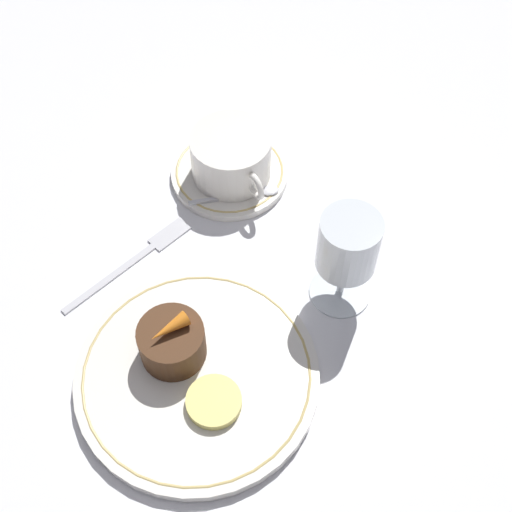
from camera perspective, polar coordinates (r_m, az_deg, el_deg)
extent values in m
plane|color=white|center=(0.77, -4.41, -7.75)|extent=(3.00, 3.00, 0.00)
cylinder|color=white|center=(0.75, -4.73, -9.56)|extent=(0.25, 0.25, 0.01)
torus|color=tan|center=(0.74, -4.76, -9.38)|extent=(0.24, 0.24, 0.00)
cylinder|color=white|center=(0.90, -2.13, 6.64)|extent=(0.15, 0.15, 0.01)
torus|color=tan|center=(0.90, -2.14, 6.81)|extent=(0.14, 0.14, 0.00)
cylinder|color=white|center=(0.87, -2.01, 8.01)|extent=(0.10, 0.10, 0.06)
cylinder|color=#331E0F|center=(0.87, -2.02, 8.19)|extent=(0.08, 0.08, 0.05)
torus|color=white|center=(0.84, -0.06, 5.61)|extent=(0.04, 0.01, 0.04)
cube|color=silver|center=(0.87, -2.49, 4.69)|extent=(0.03, 0.09, 0.00)
ellipsoid|color=silver|center=(0.87, 1.12, 5.26)|extent=(0.02, 0.03, 0.00)
cylinder|color=silver|center=(0.81, 6.72, -2.79)|extent=(0.07, 0.07, 0.01)
cylinder|color=silver|center=(0.78, 6.93, -1.64)|extent=(0.01, 0.01, 0.06)
cylinder|color=silver|center=(0.73, 7.41, 0.96)|extent=(0.06, 0.06, 0.07)
cylinder|color=maroon|center=(0.74, 7.30, 0.37)|extent=(0.06, 0.06, 0.04)
cube|color=silver|center=(0.83, -11.65, -1.71)|extent=(0.04, 0.13, 0.01)
cube|color=silver|center=(0.85, -6.93, 1.80)|extent=(0.03, 0.05, 0.01)
cylinder|color=#4C2D19|center=(0.74, -6.74, -6.88)|extent=(0.07, 0.07, 0.04)
cone|color=orange|center=(0.71, -6.97, -5.77)|extent=(0.02, 0.04, 0.02)
cylinder|color=#EFE075|center=(0.72, -3.39, -11.56)|extent=(0.06, 0.06, 0.01)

